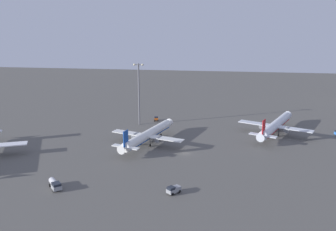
{
  "coord_description": "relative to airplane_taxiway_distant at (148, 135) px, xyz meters",
  "views": [
    {
      "loc": [
        11.24,
        -130.86,
        49.34
      ],
      "look_at": [
        -11.25,
        37.34,
        4.0
      ],
      "focal_mm": 40.98,
      "sensor_mm": 36.0,
      "label": 1
    }
  ],
  "objects": [
    {
      "name": "fuel_truck",
      "position": [
        -19.49,
        -41.98,
        -2.39
      ],
      "size": [
        5.65,
        6.18,
        2.35
      ],
      "rotation": [
        0.0,
        0.0,
        3.84
      ],
      "color": "gray",
      "rests_on": "ground"
    },
    {
      "name": "maintenance_van",
      "position": [
        14.98,
        -40.4,
        -2.58
      ],
      "size": [
        4.22,
        4.39,
        2.25
      ],
      "rotation": [
        0.0,
        0.0,
        2.41
      ],
      "color": "gray",
      "rests_on": "ground"
    },
    {
      "name": "ground_plane",
      "position": [
        15.32,
        -8.02,
        -3.76
      ],
      "size": [
        416.0,
        416.0,
        0.0
      ],
      "primitive_type": "plane",
      "color": "#56544F"
    },
    {
      "name": "airplane_far_stand",
      "position": [
        50.73,
        19.5,
        0.11
      ],
      "size": [
        29.86,
        37.81,
        10.24
      ],
      "rotation": [
        0.0,
        0.0,
        -0.41
      ],
      "color": "silver",
      "rests_on": "ground"
    },
    {
      "name": "airplane_taxiway_distant",
      "position": [
        0.0,
        0.0,
        0.0
      ],
      "size": [
        29.67,
        37.72,
        9.94
      ],
      "rotation": [
        0.0,
        0.0,
        -0.32
      ],
      "color": "silver",
      "rests_on": "ground"
    },
    {
      "name": "apron_light_east",
      "position": [
        -8.78,
        26.64,
        12.14
      ],
      "size": [
        4.8,
        0.9,
        28.05
      ],
      "color": "slate",
      "rests_on": "ground"
    },
    {
      "name": "pushback_tug",
      "position": [
        -2.2,
        34.02,
        -2.69
      ],
      "size": [
        2.23,
        3.3,
        2.05
      ],
      "rotation": [
        0.0,
        0.0,
        0.15
      ],
      "color": "#D85919",
      "rests_on": "ground"
    }
  ]
}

